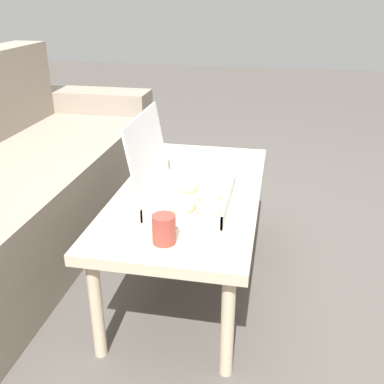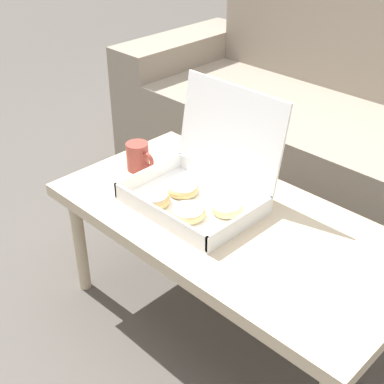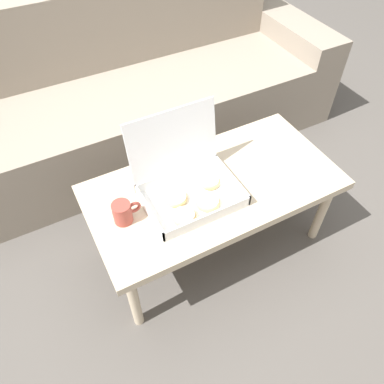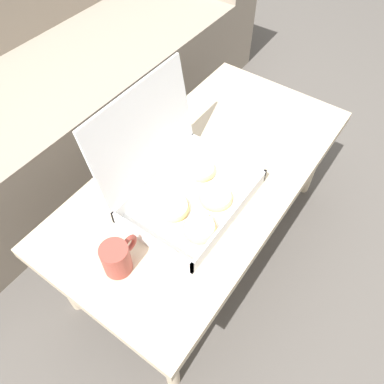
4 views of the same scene
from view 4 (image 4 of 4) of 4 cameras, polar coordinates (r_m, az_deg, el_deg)
name	(u,v)px [view 4 (image 4 of 4)]	position (r m, az deg, el deg)	size (l,w,h in m)	color
ground_plane	(174,223)	(1.64, -2.72, -4.70)	(12.00, 12.00, 0.00)	#514C47
couch	(30,98)	(1.87, -23.49, 13.02)	(2.49, 0.80, 0.90)	gray
coffee_table	(206,180)	(1.26, 2.11, 1.84)	(1.12, 0.57, 0.44)	#C6B293
pastry_box	(184,186)	(1.11, -1.21, 0.95)	(0.40, 0.34, 0.34)	white
coffee_mug	(117,258)	(1.01, -11.36, -9.79)	(0.12, 0.08, 0.10)	#993D33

